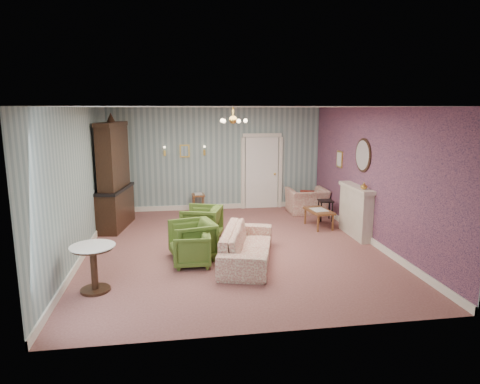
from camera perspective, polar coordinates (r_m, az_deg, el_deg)
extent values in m
plane|color=#8B5850|center=(8.99, -0.88, -7.42)|extent=(7.00, 7.00, 0.00)
plane|color=white|center=(8.52, -0.94, 11.39)|extent=(7.00, 7.00, 0.00)
plane|color=slate|center=(12.08, -3.16, 4.44)|extent=(6.00, 0.00, 6.00)
plane|color=slate|center=(5.27, 4.24, -4.52)|extent=(6.00, 0.00, 6.00)
plane|color=slate|center=(8.76, -20.75, 1.13)|extent=(0.00, 7.00, 7.00)
plane|color=slate|center=(9.51, 17.31, 2.10)|extent=(0.00, 7.00, 7.00)
plane|color=#B15867|center=(9.51, 17.23, 2.10)|extent=(0.00, 7.00, 7.00)
imported|color=#486523|center=(7.95, -6.51, -7.43)|extent=(0.65, 0.69, 0.69)
imported|color=#486523|center=(8.28, -6.41, -6.18)|extent=(0.91, 0.95, 0.82)
imported|color=#486523|center=(9.45, -5.17, -3.93)|extent=(0.96, 0.99, 0.82)
imported|color=#9C463F|center=(8.07, 0.96, -6.43)|extent=(1.19, 2.29, 0.86)
imported|color=#9C463F|center=(11.87, 9.05, -0.65)|extent=(1.07, 0.70, 0.92)
imported|color=gold|center=(9.48, 16.36, 0.79)|extent=(0.15, 0.15, 0.15)
cube|color=maroon|center=(11.71, 9.04, -0.71)|extent=(0.41, 0.28, 0.39)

